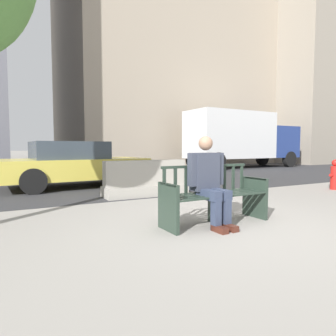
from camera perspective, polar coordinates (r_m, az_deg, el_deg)
name	(u,v)px	position (r m, az deg, el deg)	size (l,w,h in m)	color
ground_plane	(226,227)	(4.50, 10.91, -10.94)	(200.00, 200.00, 0.00)	gray
street_asphalt	(85,176)	(12.42, -15.49, -1.45)	(120.00, 12.00, 0.01)	#333335
street_bench	(214,197)	(4.60, 8.83, -5.53)	(1.70, 0.57, 0.88)	#28382D
seated_person	(209,179)	(4.42, 7.76, -2.07)	(0.58, 0.73, 1.31)	#383D4C
jersey_barrier_centre	(146,181)	(7.15, -4.29, -2.54)	(2.02, 0.73, 0.84)	#9E998E
car_taxi_near	(73,164)	(9.07, -17.57, 0.71)	(4.11, 2.19, 1.31)	#DBC64C
delivery_truck	(241,137)	(17.27, 13.70, 5.67)	(6.84, 2.42, 3.05)	navy
fire_hydrant	(335,175)	(9.31, 29.19, -1.24)	(0.40, 0.22, 0.82)	red
building_centre_right	(159,29)	(24.77, -1.77, 24.90)	(13.84, 10.89, 19.97)	tan
building_far_right	(304,10)	(31.81, 24.55, 25.76)	(12.70, 11.43, 26.24)	gray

